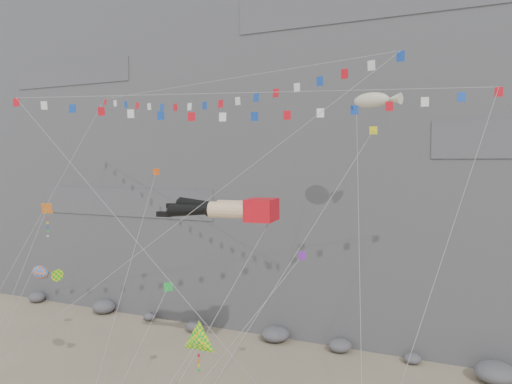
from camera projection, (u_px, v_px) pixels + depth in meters
cliff at (326, 86)px, 57.35m from camera, size 80.00×28.00×50.00m
talus_boulders at (275, 335)px, 45.20m from camera, size 60.00×3.00×1.20m
legs_kite at (229, 209)px, 33.38m from camera, size 8.35×14.75×18.74m
flag_banner_upper at (212, 82)px, 36.20m from camera, size 28.02×16.82×28.80m
flag_banner_lower at (239, 93)px, 30.96m from camera, size 29.32×9.77×23.28m
harlequin_kite at (46, 210)px, 34.72m from camera, size 3.87×4.96×14.01m
fish_windsock at (41, 273)px, 33.76m from camera, size 4.34×4.96×9.84m
delta_kite at (198, 341)px, 26.90m from camera, size 3.23×7.68×10.07m
blimp_windsock at (371, 101)px, 34.66m from camera, size 4.95×15.00×24.88m
small_kite_a at (155, 177)px, 37.73m from camera, size 5.26×14.61×21.38m
small_kite_b at (299, 259)px, 29.61m from camera, size 6.90×10.54×15.80m
small_kite_c at (167, 289)px, 30.43m from camera, size 1.23×9.96×12.60m
small_kite_d at (369, 137)px, 32.16m from camera, size 8.05×16.47×25.29m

